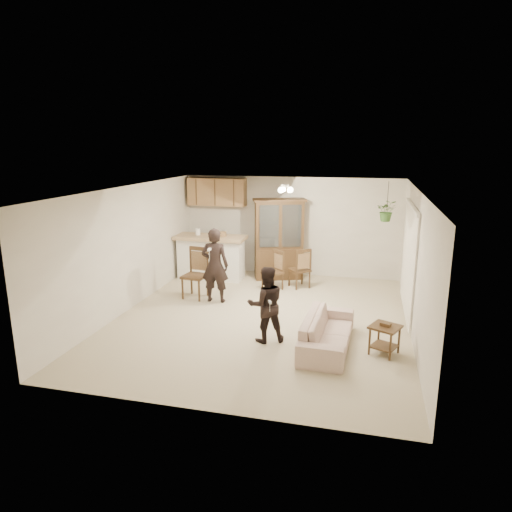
% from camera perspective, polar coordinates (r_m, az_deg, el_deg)
% --- Properties ---
extents(floor, '(6.50, 6.50, 0.00)m').
position_cam_1_polar(floor, '(8.94, 0.70, -7.80)').
color(floor, '#BCAC8E').
rests_on(floor, ground).
extents(ceiling, '(5.50, 6.50, 0.02)m').
position_cam_1_polar(ceiling, '(8.35, 0.75, 8.36)').
color(ceiling, silver).
rests_on(ceiling, wall_back).
extents(wall_back, '(5.50, 0.02, 2.50)m').
position_cam_1_polar(wall_back, '(11.68, 4.36, 3.71)').
color(wall_back, silver).
rests_on(wall_back, ground).
extents(wall_front, '(5.50, 0.02, 2.50)m').
position_cam_1_polar(wall_front, '(5.59, -6.95, -7.78)').
color(wall_front, silver).
rests_on(wall_front, ground).
extents(wall_left, '(0.02, 6.50, 2.50)m').
position_cam_1_polar(wall_left, '(9.55, -15.56, 0.95)').
color(wall_left, silver).
rests_on(wall_left, ground).
extents(wall_right, '(0.02, 6.50, 2.50)m').
position_cam_1_polar(wall_right, '(8.40, 19.33, -1.08)').
color(wall_right, silver).
rests_on(wall_right, ground).
extents(breakfast_bar, '(1.60, 0.55, 1.00)m').
position_cam_1_polar(breakfast_bar, '(11.44, -5.64, -0.38)').
color(breakfast_bar, white).
rests_on(breakfast_bar, floor).
extents(bar_top, '(1.75, 0.70, 0.08)m').
position_cam_1_polar(bar_top, '(11.32, -5.71, 2.32)').
color(bar_top, tan).
rests_on(bar_top, breakfast_bar).
extents(upper_cabinets, '(1.50, 0.34, 0.70)m').
position_cam_1_polar(upper_cabinets, '(11.85, -4.89, 8.00)').
color(upper_cabinets, brown).
rests_on(upper_cabinets, wall_back).
extents(vertical_blinds, '(0.06, 2.30, 2.10)m').
position_cam_1_polar(vertical_blinds, '(9.30, 18.53, -0.57)').
color(vertical_blinds, white).
rests_on(vertical_blinds, wall_right).
extents(ceiling_fixture, '(0.36, 0.36, 0.20)m').
position_cam_1_polar(ceiling_fixture, '(9.49, 3.60, 8.39)').
color(ceiling_fixture, '#FFECBF').
rests_on(ceiling_fixture, ceiling).
extents(hanging_plant, '(0.43, 0.37, 0.48)m').
position_cam_1_polar(hanging_plant, '(10.60, 16.04, 5.46)').
color(hanging_plant, '#335923').
rests_on(hanging_plant, ceiling).
extents(plant_cord, '(0.01, 0.01, 0.65)m').
position_cam_1_polar(plant_cord, '(10.56, 16.15, 7.20)').
color(plant_cord, black).
rests_on(plant_cord, ceiling).
extents(sofa, '(0.81, 1.90, 0.73)m').
position_cam_1_polar(sofa, '(7.72, 8.92, -8.67)').
color(sofa, beige).
rests_on(sofa, floor).
extents(adult, '(0.68, 0.46, 1.80)m').
position_cam_1_polar(adult, '(9.65, -5.17, -0.60)').
color(adult, black).
rests_on(adult, floor).
extents(child, '(0.81, 0.74, 1.35)m').
position_cam_1_polar(child, '(7.74, 1.26, -5.96)').
color(child, black).
rests_on(child, floor).
extents(china_hutch, '(1.36, 0.88, 2.00)m').
position_cam_1_polar(china_hutch, '(11.31, 2.88, 2.05)').
color(china_hutch, '#352113').
rests_on(china_hutch, floor).
extents(side_table, '(0.58, 0.58, 0.53)m').
position_cam_1_polar(side_table, '(7.72, 15.75, -10.00)').
color(side_table, '#352113').
rests_on(side_table, floor).
extents(chair_bar, '(0.54, 0.54, 1.10)m').
position_cam_1_polar(chair_bar, '(10.10, -7.62, -3.48)').
color(chair_bar, '#352113').
rests_on(chair_bar, floor).
extents(chair_hutch_left, '(0.57, 0.57, 0.91)m').
position_cam_1_polar(chair_hutch_left, '(10.58, 2.06, -2.87)').
color(chair_hutch_left, '#352113').
rests_on(chair_hutch_left, floor).
extents(chair_hutch_right, '(0.59, 0.59, 0.95)m').
position_cam_1_polar(chair_hutch_right, '(10.79, 5.44, -2.52)').
color(chair_hutch_right, '#352113').
rests_on(chair_hutch_right, floor).
extents(controller_adult, '(0.05, 0.14, 0.04)m').
position_cam_1_polar(controller_adult, '(9.23, -5.86, 0.80)').
color(controller_adult, white).
rests_on(controller_adult, adult).
extents(controller_child, '(0.08, 0.12, 0.04)m').
position_cam_1_polar(controller_child, '(7.42, 1.75, -5.78)').
color(controller_child, white).
rests_on(controller_child, child).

